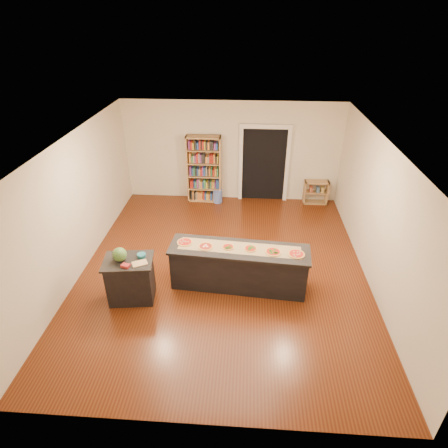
# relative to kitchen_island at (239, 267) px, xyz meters

# --- Properties ---
(room) EXTENTS (6.00, 7.00, 2.80)m
(room) POSITION_rel_kitchen_island_xyz_m (-0.34, 0.53, 0.95)
(room) COLOR beige
(room) RESTS_ON ground
(doorway) EXTENTS (1.40, 0.09, 2.21)m
(doorway) POSITION_rel_kitchen_island_xyz_m (0.56, 3.99, 0.75)
(doorway) COLOR black
(doorway) RESTS_ON room
(kitchen_island) EXTENTS (2.70, 0.73, 0.89)m
(kitchen_island) POSITION_rel_kitchen_island_xyz_m (0.00, 0.00, 0.00)
(kitchen_island) COLOR black
(kitchen_island) RESTS_ON ground
(side_counter) EXTENTS (0.90, 0.66, 0.89)m
(side_counter) POSITION_rel_kitchen_island_xyz_m (-2.03, -0.51, -0.00)
(side_counter) COLOR black
(side_counter) RESTS_ON ground
(bookshelf) EXTENTS (0.95, 0.34, 1.90)m
(bookshelf) POSITION_rel_kitchen_island_xyz_m (-1.11, 3.81, 0.50)
(bookshelf) COLOR tan
(bookshelf) RESTS_ON ground
(low_shelf) EXTENTS (0.67, 0.29, 0.67)m
(low_shelf) POSITION_rel_kitchen_island_xyz_m (2.06, 3.83, -0.11)
(low_shelf) COLOR tan
(low_shelf) RESTS_ON ground
(waste_bin) EXTENTS (0.27, 0.27, 0.39)m
(waste_bin) POSITION_rel_kitchen_island_xyz_m (-0.72, 3.70, -0.25)
(waste_bin) COLOR #546FBC
(waste_bin) RESTS_ON ground
(kraft_paper) EXTENTS (2.37, 0.62, 0.00)m
(kraft_paper) POSITION_rel_kitchen_island_xyz_m (0.00, 0.02, 0.44)
(kraft_paper) COLOR #997C4F
(kraft_paper) RESTS_ON kitchen_island
(watermelon) EXTENTS (0.26, 0.26, 0.26)m
(watermelon) POSITION_rel_kitchen_island_xyz_m (-2.16, -0.52, 0.57)
(watermelon) COLOR #144214
(watermelon) RESTS_ON side_counter
(cutting_board) EXTENTS (0.32, 0.28, 0.02)m
(cutting_board) POSITION_rel_kitchen_island_xyz_m (-1.78, -0.60, 0.45)
(cutting_board) COLOR tan
(cutting_board) RESTS_ON side_counter
(package_red) EXTENTS (0.17, 0.14, 0.05)m
(package_red) POSITION_rel_kitchen_island_xyz_m (-2.00, -0.71, 0.46)
(package_red) COLOR maroon
(package_red) RESTS_ON side_counter
(package_teal) EXTENTS (0.16, 0.16, 0.06)m
(package_teal) POSITION_rel_kitchen_island_xyz_m (-1.80, -0.39, 0.47)
(package_teal) COLOR #195966
(package_teal) RESTS_ON side_counter
(pizza_a) EXTENTS (0.30, 0.30, 0.02)m
(pizza_a) POSITION_rel_kitchen_island_xyz_m (-1.07, 0.14, 0.46)
(pizza_a) COLOR #BB8748
(pizza_a) RESTS_ON kitchen_island
(pizza_b) EXTENTS (0.31, 0.31, 0.02)m
(pizza_b) POSITION_rel_kitchen_island_xyz_m (-0.65, 0.01, 0.46)
(pizza_b) COLOR #BB8748
(pizza_b) RESTS_ON kitchen_island
(pizza_c) EXTENTS (0.25, 0.25, 0.02)m
(pizza_c) POSITION_rel_kitchen_island_xyz_m (-0.21, 0.02, 0.46)
(pizza_c) COLOR #BB8748
(pizza_c) RESTS_ON kitchen_island
(pizza_d) EXTENTS (0.26, 0.26, 0.02)m
(pizza_d) POSITION_rel_kitchen_island_xyz_m (0.22, -0.00, 0.46)
(pizza_d) COLOR #BB8748
(pizza_d) RESTS_ON kitchen_island
(pizza_e) EXTENTS (0.31, 0.31, 0.02)m
(pizza_e) POSITION_rel_kitchen_island_xyz_m (0.64, -0.09, 0.46)
(pizza_e) COLOR #BB8748
(pizza_e) RESTS_ON kitchen_island
(pizza_f) EXTENTS (0.31, 0.31, 0.02)m
(pizza_f) POSITION_rel_kitchen_island_xyz_m (1.07, -0.13, 0.46)
(pizza_f) COLOR #BB8748
(pizza_f) RESTS_ON kitchen_island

